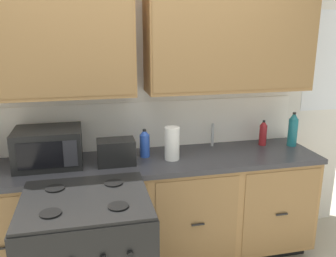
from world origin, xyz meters
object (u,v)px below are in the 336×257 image
microwave (48,147)px  bottle_blue (145,143)px  bottle_teal (293,130)px  bottle_red (263,133)px  paper_towel_roll (172,143)px  toaster (116,152)px

microwave → bottle_blue: bearing=2.1°
bottle_teal → bottle_red: bearing=163.0°
bottle_teal → bottle_blue: bearing=179.7°
microwave → bottle_blue: (0.72, 0.03, -0.03)m
microwave → bottle_red: (1.78, 0.09, -0.03)m
microwave → paper_towel_roll: (0.92, -0.08, -0.01)m
bottle_teal → microwave: bearing=-179.4°
microwave → paper_towel_roll: 0.93m
microwave → bottle_teal: size_ratio=1.61×
toaster → bottle_blue: bottle_blue is taller
bottle_blue → bottle_teal: (1.30, -0.01, 0.03)m
microwave → bottle_red: bearing=3.0°
bottle_teal → bottle_red: bottle_teal is taller
bottle_teal → paper_towel_roll: bearing=-174.7°
bottle_blue → microwave: bearing=-177.9°
toaster → bottle_teal: bearing=4.1°
paper_towel_roll → bottle_red: 0.88m
bottle_red → microwave: bearing=-177.0°
paper_towel_roll → bottle_teal: bottle_teal is taller
toaster → bottle_red: bearing=8.0°
microwave → bottle_blue: microwave is taller
toaster → bottle_teal: (1.53, 0.11, 0.05)m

